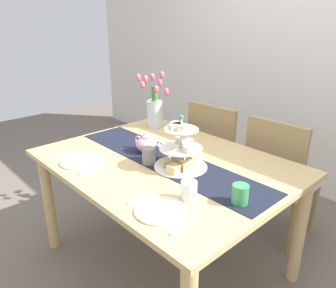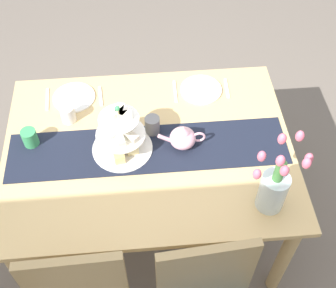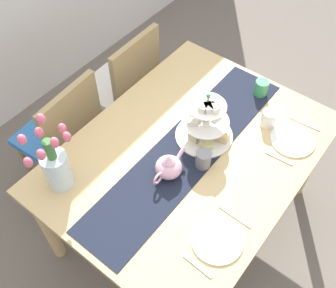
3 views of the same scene
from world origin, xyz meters
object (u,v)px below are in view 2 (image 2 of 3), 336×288
at_px(tiered_cake_stand, 121,137).
at_px(knife_left, 175,91).
at_px(fork_right, 101,96).
at_px(mug_white_text, 68,114).
at_px(teapot, 183,137).
at_px(dinner_plate_left, 201,90).
at_px(knife_right, 47,99).
at_px(dinner_plate_right, 74,97).
at_px(dining_table, 149,159).
at_px(mug_orange, 30,138).
at_px(fork_left, 227,88).
at_px(mug_grey, 152,125).
at_px(tulip_vase, 275,186).

height_order(tiered_cake_stand, knife_left, tiered_cake_stand).
distance_m(fork_right, mug_white_text, 0.23).
distance_m(teapot, dinner_plate_left, 0.41).
relative_size(knife_left, knife_right, 1.00).
bearing_deg(dinner_plate_right, dining_table, 135.50).
bearing_deg(fork_right, dinner_plate_right, 0.00).
bearing_deg(dinner_plate_left, knife_right, 0.00).
relative_size(dinner_plate_left, mug_orange, 2.42).
bearing_deg(dinner_plate_left, dining_table, 50.06).
xyz_separation_m(fork_left, mug_grey, (0.43, 0.28, 0.05)).
xyz_separation_m(dining_table, tiered_cake_stand, (0.13, -0.00, 0.19)).
xyz_separation_m(tulip_vase, mug_orange, (1.11, -0.45, -0.10)).
bearing_deg(teapot, tiered_cake_stand, -0.62).
distance_m(fork_left, fork_right, 0.70).
xyz_separation_m(dining_table, dinner_plate_right, (0.39, -0.38, 0.10)).
distance_m(mug_grey, mug_white_text, 0.45).
relative_size(dinner_plate_left, dinner_plate_right, 1.00).
relative_size(teapot, tulip_vase, 0.57).
relative_size(fork_left, mug_white_text, 1.58).
height_order(dining_table, mug_white_text, mug_white_text).
relative_size(tulip_vase, knife_right, 2.47).
bearing_deg(teapot, dining_table, 0.00).
relative_size(dining_table, mug_white_text, 15.23).
bearing_deg(dinner_plate_left, fork_left, 180.00).
bearing_deg(fork_right, mug_grey, 134.11).
xyz_separation_m(teapot, dinner_plate_left, (-0.14, -0.38, -0.05)).
bearing_deg(knife_left, tiered_cake_stand, 51.10).
height_order(dining_table, teapot, teapot).
relative_size(fork_left, knife_right, 0.88).
xyz_separation_m(tulip_vase, knife_left, (0.35, -0.75, -0.14)).
relative_size(knife_left, fork_right, 1.13).
bearing_deg(mug_orange, knife_right, -99.43).
xyz_separation_m(tiered_cake_stand, mug_grey, (-0.16, -0.10, -0.04)).
height_order(teapot, knife_left, teapot).
bearing_deg(mug_grey, knife_left, -117.42).
height_order(knife_left, mug_orange, mug_orange).
height_order(fork_left, knife_left, same).
bearing_deg(teapot, knife_right, -28.31).
distance_m(teapot, tulip_vase, 0.52).
bearing_deg(tiered_cake_stand, mug_white_text, -38.46).
height_order(dining_table, mug_orange, mug_orange).
distance_m(fork_right, knife_right, 0.29).
xyz_separation_m(fork_left, knife_left, (0.29, 0.00, 0.00)).
distance_m(teapot, mug_orange, 0.76).
relative_size(knife_left, mug_orange, 1.79).
xyz_separation_m(dining_table, knife_right, (0.53, -0.38, 0.10)).
relative_size(teapot, mug_orange, 2.51).
relative_size(teapot, dinner_plate_left, 1.04).
height_order(knife_left, knife_right, same).
xyz_separation_m(dinner_plate_left, knife_right, (0.85, 0.00, -0.00)).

